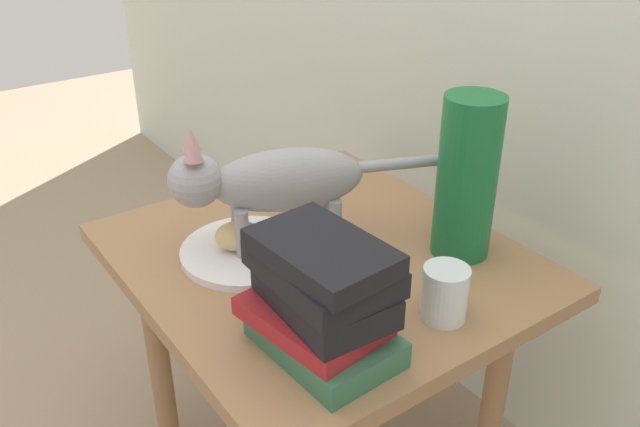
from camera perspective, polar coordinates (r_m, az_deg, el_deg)
side_table at (r=1.22m, az=0.00°, el=-6.31°), size 0.69×0.62×0.51m
plate at (r=1.18m, az=-6.12°, el=-3.19°), size 0.23×0.23×0.01m
bread_roll at (r=1.16m, az=-6.94°, el=-1.87°), size 0.09×0.10×0.05m
cat at (r=1.13m, az=-4.24°, el=2.68°), size 0.22×0.45×0.23m
book_stack at (r=0.92m, az=0.15°, el=-7.09°), size 0.22×0.16×0.18m
green_vase at (r=1.15m, az=12.32°, el=2.95°), size 0.10×0.10×0.28m
candle_jar at (r=1.02m, az=10.49°, el=-6.86°), size 0.07×0.07×0.08m
tv_remote at (r=1.37m, az=-2.39°, el=1.95°), size 0.16×0.07×0.02m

